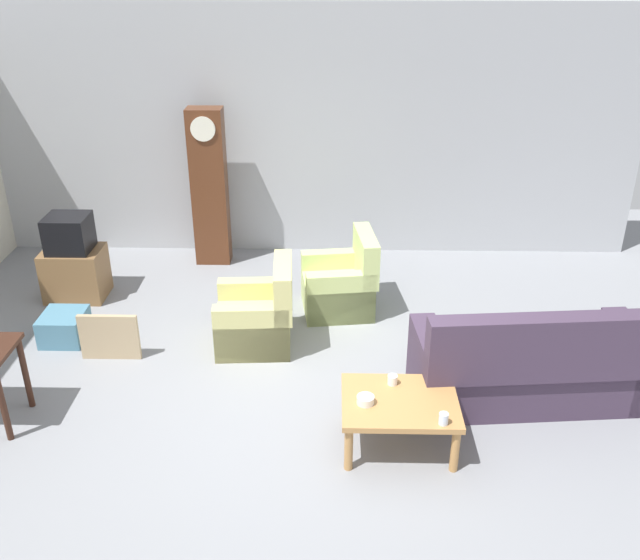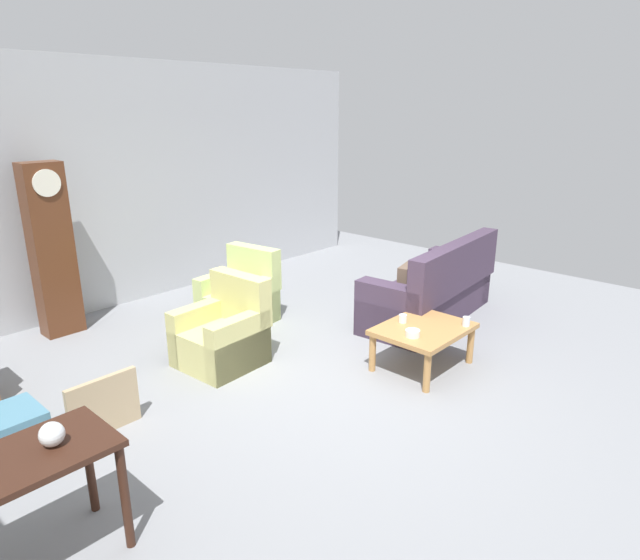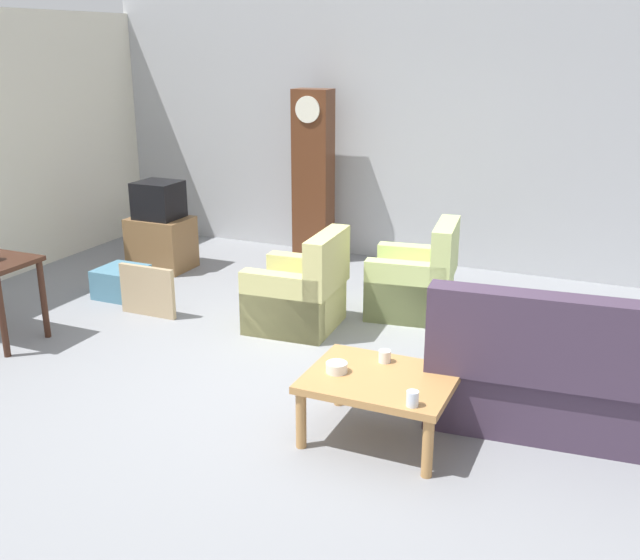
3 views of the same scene
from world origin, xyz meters
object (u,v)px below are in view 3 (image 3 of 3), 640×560
Objects in this scene: cup_blue_rimmed at (412,399)px; bowl_white_stacked at (337,367)px; storage_box_blue at (121,282)px; cup_white_porcelain at (385,356)px; grandfather_clock at (313,176)px; tv_stand_cabinet at (162,243)px; coffee_table_wood at (380,385)px; tv_crt at (159,200)px; couch_floral at (588,383)px; armchair_olive_far at (415,283)px; framed_picture_leaning at (147,291)px; armchair_olive_near at (300,296)px.

bowl_white_stacked is (-0.60, 0.25, -0.01)m from cup_blue_rimmed.
cup_white_porcelain reaches higher than storage_box_blue.
grandfather_clock is 2.56m from storage_box_blue.
storage_box_blue is (0.19, -1.00, -0.15)m from tv_stand_cabinet.
coffee_table_wood is 0.45m from cup_blue_rimmed.
storage_box_blue is at bearing -79.00° from tv_stand_cabinet.
grandfather_clock is 14.09× the size of bowl_white_stacked.
bowl_white_stacked is at bearing -38.94° from tv_crt.
couch_floral is 4.56× the size of storage_box_blue.
cup_blue_rimmed reaches higher than bowl_white_stacked.
couch_floral is at bearing 27.78° from coffee_table_wood.
couch_floral is 3.19× the size of tv_stand_cabinet.
tv_stand_cabinet is (-3.14, 0.25, -0.00)m from armchair_olive_far.
couch_floral is 2.26× the size of coffee_table_wood.
storage_box_blue is 4.89× the size of cup_blue_rimmed.
armchair_olive_far is 0.45× the size of grandfather_clock.
armchair_olive_far reaches higher than framed_picture_leaning.
couch_floral reaches higher than armchair_olive_near.
armchair_olive_near is 2.54m from tv_crt.
coffee_table_wood is at bearing -59.80° from grandfather_clock.
cup_white_porcelain is 0.59× the size of bowl_white_stacked.
armchair_olive_far is 2.42m from coffee_table_wood.
coffee_table_wood is 0.25m from cup_white_porcelain.
armchair_olive_near reaches higher than cup_white_porcelain.
framed_picture_leaning is 3.51m from cup_blue_rimmed.
couch_floral is at bearing -22.06° from tv_crt.
armchair_olive_near is 2.49m from tv_stand_cabinet.
armchair_olive_far is 3.15m from tv_stand_cabinet.
tv_stand_cabinet is at bearing 145.98° from cup_white_porcelain.
grandfather_clock is 4.08m from cup_white_porcelain.
storage_box_blue is (-2.07, 0.04, -0.15)m from armchair_olive_near.
couch_floral is 15.11× the size of bowl_white_stacked.
bowl_white_stacked reaches higher than framed_picture_leaning.
grandfather_clock reaches higher than coffee_table_wood.
tv_stand_cabinet reaches higher than bowl_white_stacked.
cup_blue_rimmed is at bearing -26.90° from framed_picture_leaning.
coffee_table_wood is 11.41× the size of cup_white_porcelain.
storage_box_blue is at bearing 178.91° from armchair_olive_near.
tv_stand_cabinet is at bearing 143.15° from cup_blue_rimmed.
storage_box_blue is at bearing -165.88° from armchair_olive_far.
coffee_table_wood is 4.49m from tv_crt.
tv_crt is at bearing 175.37° from armchair_olive_far.
tv_stand_cabinet is 1.43× the size of storage_box_blue.
armchair_olive_far is at bearing -4.63° from tv_stand_cabinet.
couch_floral is 1.38m from cup_white_porcelain.
storage_box_blue is (-3.41, 1.63, -0.23)m from coffee_table_wood.
armchair_olive_near is 1.51m from framed_picture_leaning.
storage_box_blue is at bearing 157.31° from cup_white_porcelain.
armchair_olive_near reaches higher than bowl_white_stacked.
tv_stand_cabinet is 1.57m from framed_picture_leaning.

